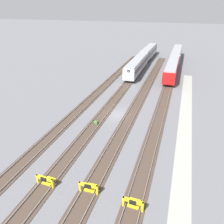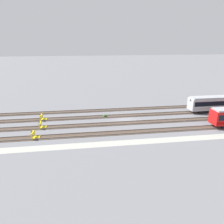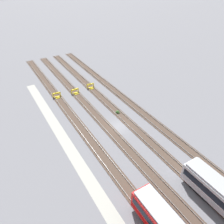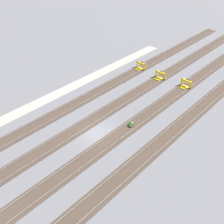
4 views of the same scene
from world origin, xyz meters
TOP-DOWN VIEW (x-y plane):
  - ground_plane at (0.00, 0.00)m, footprint 400.00×400.00m
  - service_walkway at (0.00, -11.00)m, footprint 54.00×2.00m
  - rail_track_nearest at (0.00, -6.87)m, footprint 90.00×2.23m
  - rail_track_near_inner at (0.00, -2.29)m, footprint 90.00×2.24m
  - rail_track_middle at (0.00, 2.29)m, footprint 90.00×2.24m
  - rail_track_far_inner at (0.00, 6.87)m, footprint 90.00×2.23m
  - subway_car_front_row_leftmost at (24.80, 2.25)m, footprint 18.02×2.94m
  - subway_car_front_row_left_inner at (24.80, -6.85)m, footprint 18.01×2.88m
  - subway_car_front_row_centre at (43.59, -6.90)m, footprint 18.01×2.88m
  - subway_car_front_row_right_inner at (43.58, 2.27)m, footprint 18.05×3.18m
  - bumper_stop_nearest_track at (-17.37, -6.88)m, footprint 1.37×2.01m
  - bumper_stop_near_inner_track at (-16.87, -2.28)m, footprint 1.38×2.01m
  - bumper_stop_middle_track at (-17.40, 2.28)m, footprint 1.37×2.01m
  - weed_clump at (-4.06, 2.20)m, footprint 0.92×0.70m

SIDE VIEW (x-z plane):
  - ground_plane at x=0.00m, z-range 0.00..0.00m
  - service_walkway at x=0.00m, z-range 0.00..0.01m
  - rail_track_nearest at x=0.00m, z-range -0.06..0.15m
  - rail_track_near_inner at x=0.00m, z-range -0.06..0.15m
  - rail_track_middle at x=0.00m, z-range -0.06..0.15m
  - rail_track_far_inner at x=0.00m, z-range -0.06..0.15m
  - weed_clump at x=-4.06m, z-range -0.08..0.56m
  - bumper_stop_nearest_track at x=-17.37m, z-range -0.10..1.12m
  - bumper_stop_near_inner_track at x=-16.87m, z-range -0.10..1.12m
  - bumper_stop_middle_track at x=-17.40m, z-range -0.10..1.12m
  - subway_car_front_row_leftmost at x=24.80m, z-range 0.19..3.89m
  - subway_car_front_row_left_inner at x=24.80m, z-range 0.19..3.89m
  - subway_car_front_row_centre at x=43.59m, z-range 0.19..3.89m
  - subway_car_front_row_right_inner at x=43.58m, z-range 0.19..3.89m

